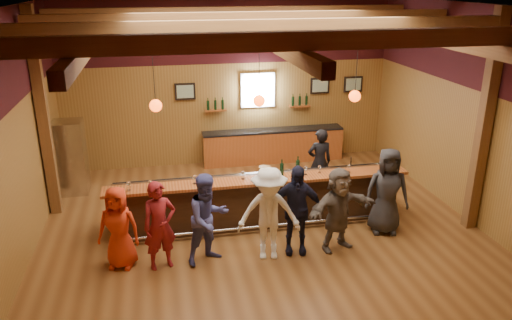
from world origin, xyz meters
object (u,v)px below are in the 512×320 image
(bar_counter, at_px, (258,199))
(stainless_fridge, at_px, (71,157))
(back_bar_cabinet, at_px, (273,146))
(customer_navy, at_px, (296,210))
(bartender, at_px, (319,162))
(ice_bucket, at_px, (265,173))
(customer_orange, at_px, (119,228))
(customer_brown, at_px, (338,209))
(customer_denim, at_px, (208,219))
(customer_dark, at_px, (387,191))
(customer_redvest, at_px, (160,226))
(bottle_a, at_px, (282,170))
(customer_white, at_px, (269,214))

(bar_counter, distance_m, stainless_fridge, 4.81)
(bar_counter, height_order, back_bar_cabinet, bar_counter)
(customer_navy, bearing_deg, bartender, 74.65)
(bartender, xyz_separation_m, ice_bucket, (-1.68, -1.48, 0.42))
(customer_orange, distance_m, customer_navy, 3.25)
(customer_brown, relative_size, ice_bucket, 6.25)
(customer_denim, bearing_deg, customer_dark, -18.58)
(customer_orange, xyz_separation_m, customer_dark, (5.28, 0.26, 0.13))
(customer_denim, relative_size, customer_brown, 1.04)
(stainless_fridge, height_order, customer_dark, customer_dark)
(back_bar_cabinet, xyz_separation_m, stainless_fridge, (-5.30, -1.12, 0.42))
(bartender, bearing_deg, customer_brown, 79.32)
(stainless_fridge, xyz_separation_m, customer_navy, (4.54, -3.86, -0.02))
(back_bar_cabinet, bearing_deg, customer_denim, -115.81)
(stainless_fridge, distance_m, customer_dark, 7.43)
(customer_redvest, bearing_deg, bottle_a, 9.16)
(bar_counter, height_order, ice_bucket, ice_bucket)
(bartender, height_order, ice_bucket, bartender)
(customer_white, bearing_deg, ice_bucket, 90.61)
(customer_orange, bearing_deg, customer_brown, 13.23)
(customer_redvest, bearing_deg, stainless_fridge, 101.80)
(customer_orange, bearing_deg, ice_bucket, 33.49)
(customer_navy, bearing_deg, customer_dark, 23.53)
(customer_orange, bearing_deg, customer_navy, 13.30)
(customer_navy, xyz_separation_m, customer_dark, (2.04, 0.41, 0.02))
(back_bar_cabinet, distance_m, ice_bucket, 4.15)
(back_bar_cabinet, distance_m, customer_navy, 5.05)
(customer_redvest, relative_size, customer_white, 0.92)
(customer_orange, height_order, bottle_a, customer_orange)
(customer_brown, bearing_deg, bartender, 61.61)
(customer_denim, height_order, ice_bucket, customer_denim)
(customer_redvest, bearing_deg, bartender, 18.17)
(customer_redvest, xyz_separation_m, customer_brown, (3.35, -0.01, 0.00))
(back_bar_cabinet, bearing_deg, ice_bucket, -105.96)
(stainless_fridge, bearing_deg, customer_denim, -53.18)
(bar_counter, relative_size, ice_bucket, 23.72)
(customer_orange, height_order, customer_brown, customer_brown)
(customer_brown, bearing_deg, customer_dark, 2.99)
(customer_dark, height_order, bartender, customer_dark)
(customer_white, bearing_deg, bartender, 64.36)
(bottle_a, bearing_deg, back_bar_cabinet, 79.03)
(customer_orange, distance_m, customer_redvest, 0.75)
(bartender, relative_size, bottle_a, 4.43)
(back_bar_cabinet, distance_m, stainless_fridge, 5.43)
(bar_counter, bearing_deg, customer_brown, -49.17)
(bottle_a, bearing_deg, customer_dark, -19.75)
(customer_orange, xyz_separation_m, customer_brown, (4.07, -0.19, 0.06))
(bar_counter, height_order, customer_brown, customer_brown)
(customer_redvest, bearing_deg, customer_white, -17.87)
(stainless_fridge, xyz_separation_m, customer_denim, (2.89, -3.86, -0.04))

